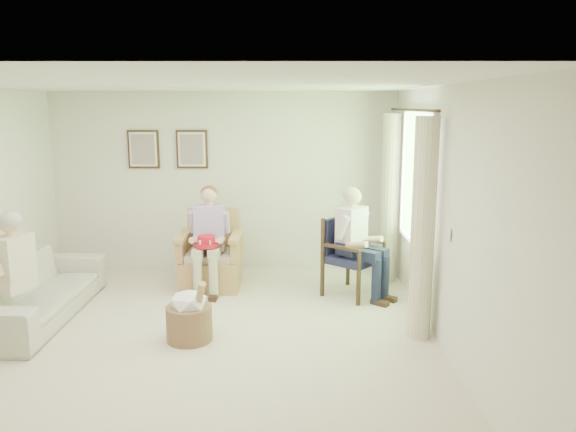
# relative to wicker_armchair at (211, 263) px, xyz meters

# --- Properties ---
(floor) EXTENTS (5.50, 5.50, 0.00)m
(floor) POSITION_rel_wicker_armchair_xyz_m (0.09, -1.86, -0.33)
(floor) COLOR beige
(floor) RESTS_ON ground
(back_wall) EXTENTS (5.00, 0.04, 2.60)m
(back_wall) POSITION_rel_wicker_armchair_xyz_m (0.09, 0.89, 0.97)
(back_wall) COLOR silver
(back_wall) RESTS_ON ground
(front_wall) EXTENTS (5.00, 0.04, 2.60)m
(front_wall) POSITION_rel_wicker_armchair_xyz_m (0.09, -4.61, 0.97)
(front_wall) COLOR silver
(front_wall) RESTS_ON ground
(right_wall) EXTENTS (0.04, 5.50, 2.60)m
(right_wall) POSITION_rel_wicker_armchair_xyz_m (2.59, -1.86, 0.97)
(right_wall) COLOR silver
(right_wall) RESTS_ON ground
(ceiling) EXTENTS (5.00, 5.50, 0.02)m
(ceiling) POSITION_rel_wicker_armchair_xyz_m (0.09, -1.86, 2.27)
(ceiling) COLOR white
(ceiling) RESTS_ON back_wall
(window) EXTENTS (0.13, 2.50, 1.63)m
(window) POSITION_rel_wicker_armchair_xyz_m (2.56, -0.66, 1.26)
(window) COLOR #2D6B23
(window) RESTS_ON right_wall
(curtain_left) EXTENTS (0.34, 0.34, 2.30)m
(curtain_left) POSITION_rel_wicker_armchair_xyz_m (2.42, -1.64, 0.82)
(curtain_left) COLOR beige
(curtain_left) RESTS_ON ground
(curtain_right) EXTENTS (0.34, 0.34, 2.30)m
(curtain_right) POSITION_rel_wicker_armchair_xyz_m (2.42, 0.32, 0.82)
(curtain_right) COLOR beige
(curtain_right) RESTS_ON ground
(framed_print_left) EXTENTS (0.45, 0.05, 0.55)m
(framed_print_left) POSITION_rel_wicker_armchair_xyz_m (-1.06, 0.85, 1.45)
(framed_print_left) COLOR #382114
(framed_print_left) RESTS_ON back_wall
(framed_print_right) EXTENTS (0.45, 0.05, 0.55)m
(framed_print_right) POSITION_rel_wicker_armchair_xyz_m (-0.36, 0.85, 1.45)
(framed_print_right) COLOR #382114
(framed_print_right) RESTS_ON back_wall
(wicker_armchair) EXTENTS (0.80, 0.80, 1.03)m
(wicker_armchair) POSITION_rel_wicker_armchair_xyz_m (0.00, 0.00, 0.00)
(wicker_armchair) COLOR tan
(wicker_armchair) RESTS_ON ground
(wood_armchair) EXTENTS (0.64, 0.60, 0.99)m
(wood_armchair) POSITION_rel_wicker_armchair_xyz_m (1.87, -0.25, 0.21)
(wood_armchair) COLOR black
(wood_armchair) RESTS_ON ground
(sofa) EXTENTS (2.28, 0.89, 0.67)m
(sofa) POSITION_rel_wicker_armchair_xyz_m (-1.86, -1.15, 0.01)
(sofa) COLOR beige
(sofa) RESTS_ON ground
(person_wicker) EXTENTS (0.40, 0.63, 1.34)m
(person_wicker) POSITION_rel_wicker_armchair_xyz_m (-0.00, -0.14, 0.46)
(person_wicker) COLOR #BCB698
(person_wicker) RESTS_ON ground
(person_dark) EXTENTS (0.40, 0.63, 1.37)m
(person_dark) POSITION_rel_wicker_armchair_xyz_m (1.87, -0.42, 0.48)
(person_dark) COLOR #191D37
(person_dark) RESTS_ON ground
(person_sofa) EXTENTS (0.42, 0.62, 1.31)m
(person_sofa) POSITION_rel_wicker_armchair_xyz_m (-1.86, -1.68, 0.43)
(person_sofa) COLOR beige
(person_sofa) RESTS_ON ground
(red_hat) EXTENTS (0.30, 0.30, 0.14)m
(red_hat) POSITION_rel_wicker_armchair_xyz_m (-0.00, -0.34, 0.37)
(red_hat) COLOR red
(red_hat) RESTS_ON person_wicker
(hatbox) EXTENTS (0.54, 0.54, 0.70)m
(hatbox) POSITION_rel_wicker_armchair_xyz_m (0.02, -1.79, -0.05)
(hatbox) COLOR #A07257
(hatbox) RESTS_ON ground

